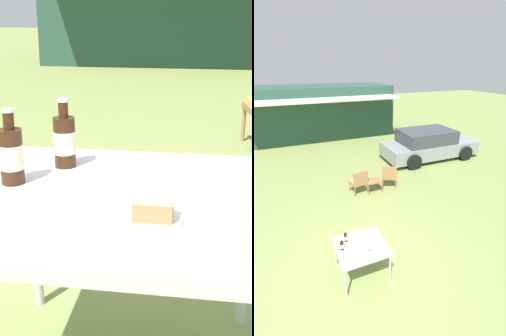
% 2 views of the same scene
% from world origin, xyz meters
% --- Properties ---
extents(ground_plane, '(60.00, 60.00, 0.00)m').
position_xyz_m(ground_plane, '(0.00, 0.00, 0.00)').
color(ground_plane, olive).
extents(cabin_building, '(8.39, 4.80, 2.85)m').
position_xyz_m(cabin_building, '(0.85, 10.84, 1.44)').
color(cabin_building, '#284C3D').
rests_on(cabin_building, ground_plane).
extents(parked_car, '(4.25, 2.02, 1.32)m').
position_xyz_m(parked_car, '(4.83, 4.91, 0.64)').
color(parked_car, gray).
rests_on(parked_car, ground_plane).
extents(wicker_chair_cushioned, '(0.56, 0.52, 0.82)m').
position_xyz_m(wicker_chair_cushioned, '(0.94, 3.07, 0.44)').
color(wicker_chair_cushioned, '#9E7547').
rests_on(wicker_chair_cushioned, ground_plane).
extents(wicker_chair_plain, '(0.64, 0.62, 0.82)m').
position_xyz_m(wicker_chair_plain, '(2.02, 3.06, 0.45)').
color(wicker_chair_plain, '#9E7547').
rests_on(wicker_chair_plain, ground_plane).
extents(garden_side_table, '(0.52, 0.43, 0.41)m').
position_xyz_m(garden_side_table, '(1.41, 3.00, 0.36)').
color(garden_side_table, '#996B42').
rests_on(garden_side_table, ground_plane).
extents(patio_table, '(0.95, 0.89, 0.71)m').
position_xyz_m(patio_table, '(0.00, 0.00, 0.65)').
color(patio_table, silver).
rests_on(patio_table, ground_plane).
extents(cake_on_plate, '(0.21, 0.21, 0.07)m').
position_xyz_m(cake_on_plate, '(0.10, -0.17, 0.74)').
color(cake_on_plate, white).
rests_on(cake_on_plate, patio_table).
extents(cola_bottle_near, '(0.08, 0.08, 0.24)m').
position_xyz_m(cola_bottle_near, '(-0.24, 0.23, 0.81)').
color(cola_bottle_near, '#381E0F').
rests_on(cola_bottle_near, patio_table).
extents(cola_bottle_far, '(0.08, 0.08, 0.24)m').
position_xyz_m(cola_bottle_far, '(-0.36, 0.05, 0.81)').
color(cola_bottle_far, '#381E0F').
rests_on(cola_bottle_far, patio_table).
extents(fork, '(0.16, 0.05, 0.01)m').
position_xyz_m(fork, '(0.01, -0.18, 0.72)').
color(fork, silver).
rests_on(fork, patio_table).
extents(loose_bottle_cap, '(0.03, 0.03, 0.01)m').
position_xyz_m(loose_bottle_cap, '(-0.01, 0.03, 0.72)').
color(loose_bottle_cap, silver).
rests_on(loose_bottle_cap, patio_table).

